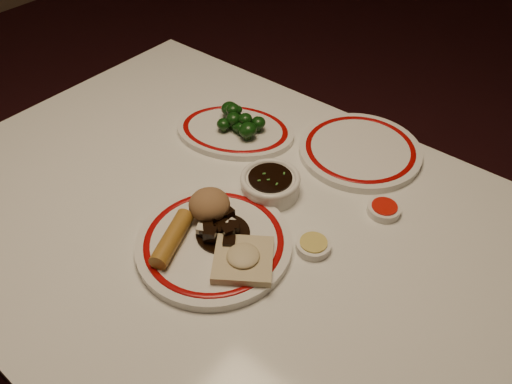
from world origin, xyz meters
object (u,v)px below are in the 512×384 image
at_px(stirfry_heap, 221,230).
at_px(soy_bowl, 270,185).
at_px(dining_table, 218,239).
at_px(broccoli_plate, 235,130).
at_px(rice_mound, 209,205).
at_px(spring_roll, 172,238).
at_px(fried_wonton, 243,259).
at_px(broccoli_pile, 238,120).
at_px(main_plate, 214,243).

xyz_separation_m(stirfry_heap, soy_bowl, (-0.01, 0.16, -0.01)).
height_order(dining_table, broccoli_plate, broccoli_plate).
height_order(rice_mound, spring_roll, rice_mound).
bearing_deg(rice_mound, fried_wonton, -21.27).
bearing_deg(broccoli_pile, dining_table, -59.81).
bearing_deg(soy_bowl, spring_roll, -99.33).
bearing_deg(broccoli_plate, soy_bowl, -29.80).
relative_size(spring_roll, soy_bowl, 1.02).
xyz_separation_m(spring_roll, fried_wonton, (0.12, 0.05, -0.01)).
bearing_deg(broccoli_plate, rice_mound, -58.38).
bearing_deg(stirfry_heap, spring_roll, -123.92).
distance_m(rice_mound, spring_roll, 0.10).
relative_size(fried_wonton, broccoli_plate, 0.42).
height_order(dining_table, spring_roll, spring_roll).
relative_size(spring_roll, broccoli_pile, 0.94).
distance_m(main_plate, stirfry_heap, 0.03).
distance_m(broccoli_plate, soy_bowl, 0.22).
relative_size(dining_table, stirfry_heap, 12.13).
height_order(broccoli_plate, soy_bowl, soy_bowl).
bearing_deg(dining_table, spring_roll, -82.96).
bearing_deg(fried_wonton, broccoli_pile, 131.92).
bearing_deg(fried_wonton, broccoli_plate, 133.08).
distance_m(stirfry_heap, soy_bowl, 0.16).
bearing_deg(dining_table, rice_mound, -62.03).
height_order(rice_mound, broccoli_plate, rice_mound).
distance_m(stirfry_heap, broccoli_pile, 0.33).
bearing_deg(broccoli_pile, fried_wonton, -48.08).
distance_m(main_plate, broccoli_pile, 0.35).
xyz_separation_m(dining_table, soy_bowl, (0.05, 0.10, 0.11)).
xyz_separation_m(stirfry_heap, broccoli_pile, (-0.19, 0.27, 0.01)).
bearing_deg(rice_mound, spring_roll, -90.95).
bearing_deg(fried_wonton, rice_mound, 158.73).
bearing_deg(stirfry_heap, main_plate, -89.39).
bearing_deg(dining_table, soy_bowl, 62.56).
height_order(fried_wonton, broccoli_plate, fried_wonton).
relative_size(spring_roll, stirfry_heap, 1.22).
height_order(main_plate, broccoli_pile, broccoli_pile).
relative_size(main_plate, broccoli_pile, 2.74).
relative_size(broccoli_pile, soy_bowl, 1.09).
relative_size(main_plate, stirfry_heap, 3.56).
height_order(spring_roll, broccoli_plate, spring_roll).
xyz_separation_m(rice_mound, stirfry_heap, (0.05, -0.02, -0.02)).
relative_size(rice_mound, fried_wonton, 0.55).
bearing_deg(main_plate, broccoli_plate, 124.70).
relative_size(rice_mound, broccoli_plate, 0.23).
xyz_separation_m(broccoli_pile, soy_bowl, (0.18, -0.11, -0.02)).
relative_size(rice_mound, soy_bowl, 0.66).
relative_size(dining_table, spring_roll, 9.96).
bearing_deg(main_plate, fried_wonton, -4.36).
xyz_separation_m(dining_table, fried_wonton, (0.14, -0.08, 0.12)).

